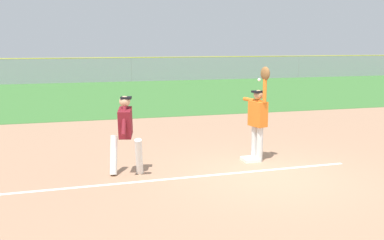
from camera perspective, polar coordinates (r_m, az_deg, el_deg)
The scene contains 12 objects.
ground_plane at distance 9.42m, azimuth 9.80°, elevation -7.27°, with size 74.93×74.93×0.00m, color tan.
outfield_grass at distance 23.96m, azimuth -5.78°, elevation 3.54°, with size 54.00×15.43×0.01m, color #3D7533.
chalk_foul_line at distance 8.82m, azimuth -14.74°, elevation -8.67°, with size 12.00×0.10×0.01m, color white.
first_base at distance 10.45m, azimuth 7.79°, elevation -5.22°, with size 0.38×0.38×0.08m, color white.
fielder at distance 10.26m, azimuth 8.86°, elevation 0.65°, with size 0.38×0.89×2.28m.
runner at distance 9.16m, azimuth -8.88°, elevation -1.30°, with size 0.75×0.84×1.72m.
baseball at distance 10.11m, azimuth 8.97°, elevation 5.33°, with size 0.07×0.07×0.07m, color white.
outfield_fence at distance 31.49m, azimuth -8.12°, elevation 6.72°, with size 54.08×0.08×1.76m.
parked_car_tan at distance 35.37m, azimuth -20.92°, elevation 6.19°, with size 4.48×2.27×1.25m.
parked_car_red at distance 35.38m, azimuth -12.99°, elevation 6.61°, with size 4.49×2.30×1.25m.
parked_car_black at distance 36.40m, azimuth -4.90°, elevation 6.93°, with size 4.45×2.21×1.25m.
parked_car_green at distance 37.53m, azimuth 3.37°, elevation 7.06°, with size 4.59×2.51×1.25m.
Camera 1 is at (-3.84, -8.12, 2.83)m, focal length 39.90 mm.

